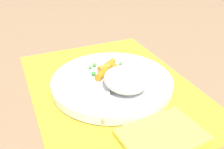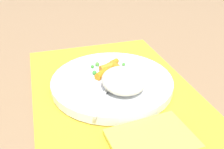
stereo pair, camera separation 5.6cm
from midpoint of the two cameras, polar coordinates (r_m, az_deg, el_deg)
name	(u,v)px [view 2 (the right image)]	position (r m, az deg, el deg)	size (l,w,h in m)	color
ground_plane	(112,88)	(0.58, 2.75, -3.10)	(2.40, 2.40, 0.00)	#997551
placemat	(112,87)	(0.58, 2.76, -2.85)	(0.47, 0.35, 0.01)	gold
plate	(112,82)	(0.57, 2.79, -1.79)	(0.27, 0.27, 0.02)	white
rice_mound	(124,80)	(0.52, 5.63, -1.36)	(0.10, 0.09, 0.04)	beige
carrot_portion	(109,68)	(0.59, 1.96, 1.40)	(0.08, 0.07, 0.02)	orange
pea_scatter	(106,69)	(0.59, 1.31, 1.07)	(0.08, 0.09, 0.01)	green
fork	(110,82)	(0.55, 2.46, -1.75)	(0.18, 0.11, 0.01)	#B9B9B9
napkin	(152,139)	(0.45, 12.50, -14.04)	(0.10, 0.14, 0.01)	#EAE54C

